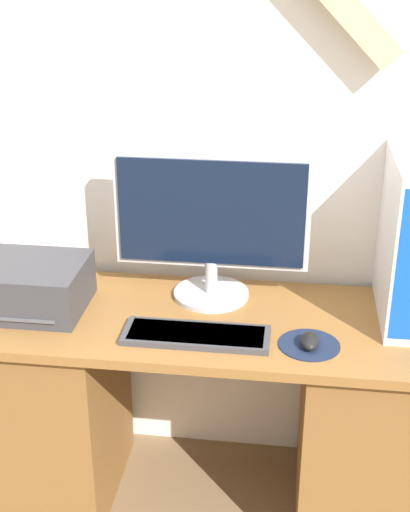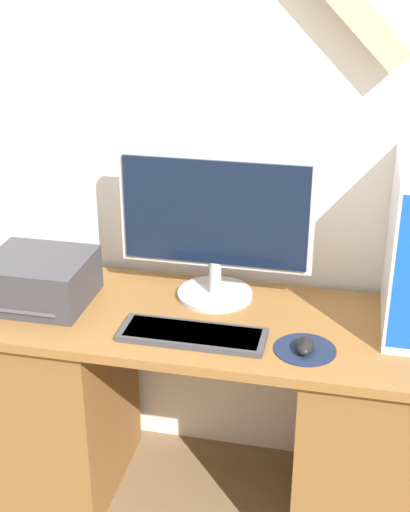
{
  "view_description": "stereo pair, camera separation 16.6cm",
  "coord_description": "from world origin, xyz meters",
  "px_view_note": "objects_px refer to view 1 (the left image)",
  "views": [
    {
      "loc": [
        0.25,
        -1.62,
        1.78
      ],
      "look_at": [
        -0.0,
        0.28,
        0.92
      ],
      "focal_mm": 50.0,
      "sensor_mm": 36.0,
      "label": 1
    },
    {
      "loc": [
        0.41,
        -1.59,
        1.78
      ],
      "look_at": [
        -0.0,
        0.28,
        0.92
      ],
      "focal_mm": 50.0,
      "sensor_mm": 36.0,
      "label": 2
    }
  ],
  "objects_px": {
    "keyboard": "(196,335)",
    "mouse": "(310,341)",
    "monitor": "(211,221)",
    "printer": "(34,286)"
  },
  "relations": [
    {
      "from": "printer",
      "to": "keyboard",
      "type": "bearing_deg",
      "value": -12.74
    },
    {
      "from": "monitor",
      "to": "printer",
      "type": "xyz_separation_m",
      "value": [
        -0.53,
        -0.15,
        -0.19
      ]
    },
    {
      "from": "mouse",
      "to": "printer",
      "type": "distance_m",
      "value": 0.86
    },
    {
      "from": "keyboard",
      "to": "mouse",
      "type": "xyz_separation_m",
      "value": [
        0.33,
        -0.01,
        0.01
      ]
    },
    {
      "from": "monitor",
      "to": "mouse",
      "type": "xyz_separation_m",
      "value": [
        0.32,
        -0.28,
        -0.24
      ]
    },
    {
      "from": "mouse",
      "to": "keyboard",
      "type": "bearing_deg",
      "value": 177.94
    },
    {
      "from": "keyboard",
      "to": "mouse",
      "type": "relative_size",
      "value": 4.85
    },
    {
      "from": "monitor",
      "to": "keyboard",
      "type": "xyz_separation_m",
      "value": [
        -0.01,
        -0.27,
        -0.25
      ]
    },
    {
      "from": "keyboard",
      "to": "printer",
      "type": "distance_m",
      "value": 0.54
    },
    {
      "from": "printer",
      "to": "monitor",
      "type": "bearing_deg",
      "value": 15.9
    }
  ]
}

